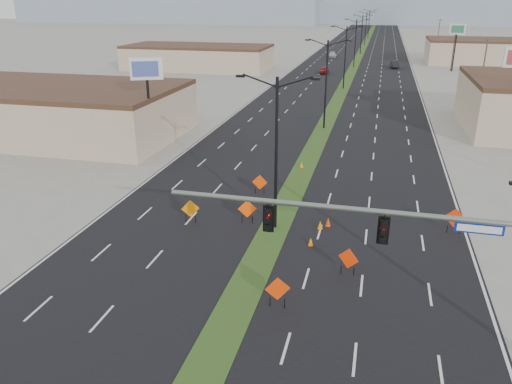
% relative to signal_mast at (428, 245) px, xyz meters
% --- Properties ---
extents(ground, '(600.00, 600.00, 0.00)m').
position_rel_signal_mast_xyz_m(ground, '(-8.56, -2.00, -4.79)').
color(ground, gray).
rests_on(ground, ground).
extents(road_surface, '(25.00, 400.00, 0.02)m').
position_rel_signal_mast_xyz_m(road_surface, '(-8.56, 98.00, -4.79)').
color(road_surface, black).
rests_on(road_surface, ground).
extents(median_strip, '(2.00, 400.00, 0.04)m').
position_rel_signal_mast_xyz_m(median_strip, '(-8.56, 98.00, -4.79)').
color(median_strip, '#2C4B1A').
rests_on(median_strip, ground).
extents(building_sw_near, '(40.00, 16.00, 5.00)m').
position_rel_signal_mast_xyz_m(building_sw_near, '(-43.56, 28.00, -2.29)').
color(building_sw_near, tan).
rests_on(building_sw_near, ground).
extents(building_sw_far, '(30.00, 14.00, 4.50)m').
position_rel_signal_mast_xyz_m(building_sw_far, '(-40.56, 83.00, -2.54)').
color(building_sw_far, tan).
rests_on(building_sw_far, ground).
extents(mesa_west, '(180.00, 50.00, 22.00)m').
position_rel_signal_mast_xyz_m(mesa_west, '(-128.56, 278.00, 6.21)').
color(mesa_west, '#8998AA').
rests_on(mesa_west, ground).
extents(signal_mast, '(16.30, 0.60, 8.00)m').
position_rel_signal_mast_xyz_m(signal_mast, '(0.00, 0.00, 0.00)').
color(signal_mast, slate).
rests_on(signal_mast, ground).
extents(streetlight_0, '(5.15, 0.24, 10.02)m').
position_rel_signal_mast_xyz_m(streetlight_0, '(-8.56, 10.00, 0.63)').
color(streetlight_0, black).
rests_on(streetlight_0, ground).
extents(streetlight_1, '(5.15, 0.24, 10.02)m').
position_rel_signal_mast_xyz_m(streetlight_1, '(-8.56, 38.00, 0.63)').
color(streetlight_1, black).
rests_on(streetlight_1, ground).
extents(streetlight_2, '(5.15, 0.24, 10.02)m').
position_rel_signal_mast_xyz_m(streetlight_2, '(-8.56, 66.00, 0.63)').
color(streetlight_2, black).
rests_on(streetlight_2, ground).
extents(streetlight_3, '(5.15, 0.24, 10.02)m').
position_rel_signal_mast_xyz_m(streetlight_3, '(-8.56, 94.00, 0.63)').
color(streetlight_3, black).
rests_on(streetlight_3, ground).
extents(streetlight_4, '(5.15, 0.24, 10.02)m').
position_rel_signal_mast_xyz_m(streetlight_4, '(-8.56, 122.00, 0.63)').
color(streetlight_4, black).
rests_on(streetlight_4, ground).
extents(streetlight_5, '(5.15, 0.24, 10.02)m').
position_rel_signal_mast_xyz_m(streetlight_5, '(-8.56, 150.00, 0.63)').
color(streetlight_5, black).
rests_on(streetlight_5, ground).
extents(streetlight_6, '(5.15, 0.24, 10.02)m').
position_rel_signal_mast_xyz_m(streetlight_6, '(-8.56, 178.00, 0.63)').
color(streetlight_6, black).
rests_on(streetlight_6, ground).
extents(utility_pole_1, '(1.60, 0.20, 9.00)m').
position_rel_signal_mast_xyz_m(utility_pole_1, '(11.44, 58.00, -0.12)').
color(utility_pole_1, '#4C3823').
rests_on(utility_pole_1, ground).
extents(utility_pole_2, '(1.60, 0.20, 9.00)m').
position_rel_signal_mast_xyz_m(utility_pole_2, '(11.44, 93.00, -0.12)').
color(utility_pole_2, '#4C3823').
rests_on(utility_pole_2, ground).
extents(utility_pole_3, '(1.60, 0.20, 9.00)m').
position_rel_signal_mast_xyz_m(utility_pole_3, '(11.44, 128.00, -0.12)').
color(utility_pole_3, '#4C3823').
rests_on(utility_pole_3, ground).
extents(car_left, '(1.61, 3.95, 1.34)m').
position_rel_signal_mast_xyz_m(car_left, '(-13.73, 82.91, -4.12)').
color(car_left, maroon).
rests_on(car_left, ground).
extents(car_mid, '(1.97, 4.53, 1.45)m').
position_rel_signal_mast_xyz_m(car_mid, '(0.09, 94.67, -4.07)').
color(car_mid, black).
rests_on(car_mid, ground).
extents(car_far, '(2.29, 4.57, 1.27)m').
position_rel_signal_mast_xyz_m(car_far, '(-15.08, 112.27, -4.15)').
color(car_far, '#A1A5AB').
rests_on(car_far, ground).
extents(construction_sign_0, '(1.13, 0.55, 1.63)m').
position_rel_signal_mast_xyz_m(construction_sign_0, '(-14.34, 9.44, -3.83)').
color(construction_sign_0, orange).
rests_on(construction_sign_0, ground).
extents(construction_sign_1, '(1.23, 0.37, 1.68)m').
position_rel_signal_mast_xyz_m(construction_sign_1, '(-10.56, 10.26, -3.80)').
color(construction_sign_1, '#F74505').
rests_on(construction_sign_1, ground).
extents(construction_sign_2, '(1.19, 0.08, 1.59)m').
position_rel_signal_mast_xyz_m(construction_sign_2, '(-10.98, 15.68, -3.86)').
color(construction_sign_2, '#F33D05').
rests_on(construction_sign_2, ground).
extents(construction_sign_3, '(1.21, 0.48, 1.69)m').
position_rel_signal_mast_xyz_m(construction_sign_3, '(-6.56, 1.00, -3.79)').
color(construction_sign_3, red).
rests_on(construction_sign_3, ground).
extents(construction_sign_4, '(1.13, 0.53, 1.62)m').
position_rel_signal_mast_xyz_m(construction_sign_4, '(-3.39, 5.01, -3.84)').
color(construction_sign_4, red).
rests_on(construction_sign_4, ground).
extents(construction_sign_5, '(1.30, 0.41, 1.78)m').
position_rel_signal_mast_xyz_m(construction_sign_5, '(2.94, 11.89, -3.74)').
color(construction_sign_5, red).
rests_on(construction_sign_5, ground).
extents(cone_0, '(0.41, 0.41, 0.54)m').
position_rel_signal_mast_xyz_m(cone_0, '(-5.87, 7.96, -4.52)').
color(cone_0, orange).
rests_on(cone_0, ground).
extents(cone_1, '(0.40, 0.40, 0.62)m').
position_rel_signal_mast_xyz_m(cone_1, '(-5.13, 11.07, -4.48)').
color(cone_1, red).
rests_on(cone_1, ground).
extents(cone_2, '(0.44, 0.44, 0.60)m').
position_rel_signal_mast_xyz_m(cone_2, '(-5.59, 10.51, -4.49)').
color(cone_2, orange).
rests_on(cone_2, ground).
extents(cone_3, '(0.44, 0.44, 0.56)m').
position_rel_signal_mast_xyz_m(cone_3, '(-8.81, 22.91, -4.51)').
color(cone_3, orange).
rests_on(cone_3, ground).
extents(pole_sign_west, '(2.89, 1.57, 9.24)m').
position_rel_signal_mast_xyz_m(pole_sign_west, '(-23.73, 23.58, 2.74)').
color(pole_sign_west, black).
rests_on(pole_sign_west, ground).
extents(pole_sign_east_far, '(3.01, 1.29, 9.37)m').
position_rel_signal_mast_xyz_m(pole_sign_east_far, '(11.67, 92.71, 2.85)').
color(pole_sign_east_far, black).
rests_on(pole_sign_east_far, ground).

